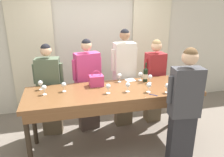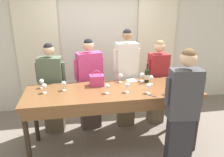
% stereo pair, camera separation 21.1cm
% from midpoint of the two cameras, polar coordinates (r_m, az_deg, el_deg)
% --- Properties ---
extents(ground_plane, '(18.00, 18.00, 0.00)m').
position_cam_midpoint_polar(ground_plane, '(3.83, 1.89, -16.94)').
color(ground_plane, '#70665B').
extents(wall_back, '(12.00, 0.06, 2.80)m').
position_cam_midpoint_polar(wall_back, '(4.79, -2.04, 8.80)').
color(wall_back, beige).
rests_on(wall_back, ground_plane).
extents(curtain_panel_left, '(0.87, 0.03, 2.69)m').
position_cam_midpoint_polar(curtain_panel_left, '(4.73, -17.47, 7.12)').
color(curtain_panel_left, beige).
rests_on(curtain_panel_left, ground_plane).
extents(curtain_panel_right, '(0.87, 0.03, 2.69)m').
position_cam_midpoint_polar(curtain_panel_right, '(5.08, 12.60, 8.29)').
color(curtain_panel_right, beige).
rests_on(curtain_panel_right, ground_plane).
extents(tasting_bar, '(2.65, 0.86, 1.00)m').
position_cam_midpoint_polar(tasting_bar, '(3.36, 2.13, -4.48)').
color(tasting_bar, brown).
rests_on(tasting_bar, ground_plane).
extents(wine_bottle, '(0.08, 0.08, 0.32)m').
position_cam_midpoint_polar(wine_bottle, '(3.68, 10.72, 0.83)').
color(wine_bottle, black).
rests_on(wine_bottle, tasting_bar).
extents(handbag, '(0.22, 0.15, 0.25)m').
position_cam_midpoint_polar(handbag, '(3.48, -2.29, -0.43)').
color(handbag, '#C63870').
rests_on(handbag, tasting_bar).
extents(wine_glass_front_left, '(0.07, 0.07, 0.15)m').
position_cam_midpoint_polar(wine_glass_front_left, '(3.30, -15.56, -1.98)').
color(wine_glass_front_left, white).
rests_on(wine_glass_front_left, tasting_bar).
extents(wine_glass_front_mid, '(0.07, 0.07, 0.15)m').
position_cam_midpoint_polar(wine_glass_front_mid, '(3.17, 0.62, -2.11)').
color(wine_glass_front_mid, white).
rests_on(wine_glass_front_mid, tasting_bar).
extents(wine_glass_front_right, '(0.07, 0.07, 0.15)m').
position_cam_midpoint_polar(wine_glass_front_right, '(3.62, 11.88, 0.15)').
color(wine_glass_front_right, white).
rests_on(wine_glass_front_right, tasting_bar).
extents(wine_glass_center_left, '(0.07, 0.07, 0.15)m').
position_cam_midpoint_polar(wine_glass_center_left, '(3.23, 5.83, -1.84)').
color(wine_glass_center_left, white).
rests_on(wine_glass_center_left, tasting_bar).
extents(wine_glass_center_mid, '(0.07, 0.07, 0.15)m').
position_cam_midpoint_polar(wine_glass_center_mid, '(3.24, 11.32, -2.02)').
color(wine_glass_center_mid, white).
rests_on(wine_glass_center_mid, tasting_bar).
extents(wine_glass_center_right, '(0.07, 0.07, 0.15)m').
position_cam_midpoint_polar(wine_glass_center_right, '(3.27, 16.08, -2.23)').
color(wine_glass_center_right, white).
rests_on(wine_glass_center_right, tasting_bar).
extents(wine_glass_back_left, '(0.07, 0.07, 0.15)m').
position_cam_midpoint_polar(wine_glass_back_left, '(3.34, -10.71, -1.38)').
color(wine_glass_back_left, white).
rests_on(wine_glass_back_left, tasting_bar).
extents(wine_glass_back_mid, '(0.07, 0.07, 0.15)m').
position_cam_midpoint_polar(wine_glass_back_mid, '(3.73, 9.43, 0.86)').
color(wine_glass_back_mid, white).
rests_on(wine_glass_back_mid, tasting_bar).
extents(wine_glass_back_right, '(0.07, 0.07, 0.15)m').
position_cam_midpoint_polar(wine_glass_back_right, '(3.64, 3.92, 0.61)').
color(wine_glass_back_right, white).
rests_on(wine_glass_back_right, tasting_bar).
extents(wine_glass_near_host, '(0.07, 0.07, 0.15)m').
position_cam_midpoint_polar(wine_glass_near_host, '(3.51, -16.30, -0.80)').
color(wine_glass_near_host, white).
rests_on(wine_glass_near_host, tasting_bar).
extents(napkin, '(0.17, 0.17, 0.00)m').
position_cam_midpoint_polar(napkin, '(3.76, 6.72, -0.49)').
color(napkin, white).
rests_on(napkin, tasting_bar).
extents(pen, '(0.10, 0.09, 0.01)m').
position_cam_midpoint_polar(pen, '(3.18, 12.31, -4.49)').
color(pen, '#193399').
rests_on(pen, tasting_bar).
extents(guest_olive_jacket, '(0.51, 0.28, 1.64)m').
position_cam_midpoint_polar(guest_olive_jacket, '(3.94, -13.90, -2.61)').
color(guest_olive_jacket, brown).
rests_on(guest_olive_jacket, ground_plane).
extents(guest_pink_top, '(0.54, 0.31, 1.69)m').
position_cam_midpoint_polar(guest_pink_top, '(3.93, -4.31, -1.68)').
color(guest_pink_top, '#473833').
rests_on(guest_pink_top, ground_plane).
extents(guest_cream_sweater, '(0.49, 0.25, 1.84)m').
position_cam_midpoint_polar(guest_cream_sweater, '(4.02, 5.22, 0.01)').
color(guest_cream_sweater, brown).
rests_on(guest_cream_sweater, ground_plane).
extents(guest_striped_shirt, '(0.45, 0.27, 1.63)m').
position_cam_midpoint_polar(guest_striped_shirt, '(4.25, 13.14, -0.81)').
color(guest_striped_shirt, brown).
rests_on(guest_striped_shirt, ground_plane).
extents(host_pouring, '(0.50, 0.25, 1.75)m').
position_cam_midpoint_polar(host_pouring, '(3.04, 19.80, -8.26)').
color(host_pouring, '#28282D').
rests_on(host_pouring, ground_plane).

